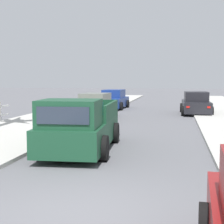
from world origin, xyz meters
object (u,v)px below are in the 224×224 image
object	(u,v)px
car_left_near	(114,100)
car_right_mid	(96,107)
pickup_truck	(80,127)
car_left_mid	(196,104)

from	to	relation	value
car_left_near	car_right_mid	bearing A→B (deg)	-88.73
car_left_near	pickup_truck	bearing A→B (deg)	-83.45
car_left_near	car_left_mid	size ratio (longest dim) A/B	1.01
car_left_near	car_left_mid	distance (m)	7.04
car_left_near	car_left_mid	xyz separation A→B (m)	(6.31, -3.14, 0.00)
car_right_mid	pickup_truck	bearing A→B (deg)	-79.65
car_left_near	car_left_mid	world-z (taller)	same
car_left_mid	car_right_mid	size ratio (longest dim) A/B	0.99
car_left_near	car_right_mid	size ratio (longest dim) A/B	1.00
car_left_near	car_right_mid	xyz separation A→B (m)	(0.15, -6.84, 0.00)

